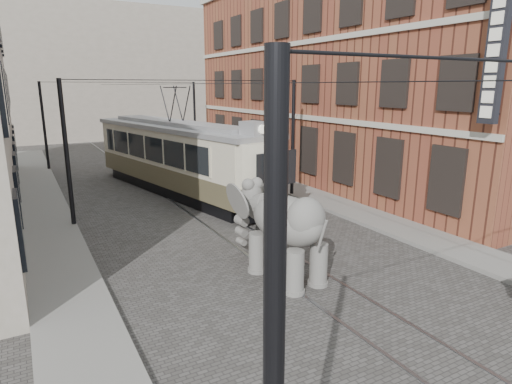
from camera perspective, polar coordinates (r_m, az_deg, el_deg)
ground at (r=15.64m, az=0.87°, el=-7.61°), size 120.00×120.00×0.00m
tram_rails at (r=15.64m, az=0.87°, el=-7.57°), size 1.54×80.00×0.02m
sidewalk_right at (r=19.14m, az=16.71°, el=-3.91°), size 2.00×60.00×0.15m
sidewalk_left at (r=13.87m, az=-23.69°, el=-11.43°), size 2.00×60.00×0.15m
brick_building at (r=28.29m, az=11.65°, el=14.13°), size 8.00×26.00×12.00m
distant_block at (r=53.15m, az=-21.69°, el=14.28°), size 28.00×10.00×14.00m
catenary at (r=19.18m, az=-7.07°, el=5.59°), size 11.00×30.20×6.00m
tram at (r=23.68m, az=-10.33°, el=6.64°), size 5.75×14.63×5.68m
elephant at (r=13.00m, az=4.13°, el=-5.50°), size 3.09×4.91×2.84m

